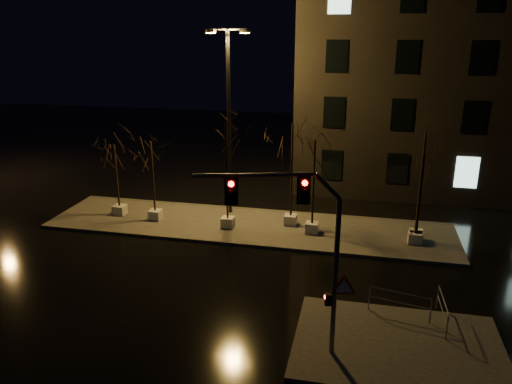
# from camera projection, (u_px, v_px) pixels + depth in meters

# --- Properties ---
(ground) EXTENTS (90.00, 90.00, 0.00)m
(ground) POSITION_uv_depth(u_px,v_px,m) (216.00, 278.00, 21.74)
(ground) COLOR black
(ground) RESTS_ON ground
(median) EXTENTS (22.00, 5.00, 0.15)m
(median) POSITION_uv_depth(u_px,v_px,m) (248.00, 226.00, 27.29)
(median) COLOR #403E39
(median) RESTS_ON ground
(sidewalk_corner) EXTENTS (7.00, 5.00, 0.15)m
(sidewalk_corner) POSITION_uv_depth(u_px,v_px,m) (398.00, 346.00, 16.93)
(sidewalk_corner) COLOR #403E39
(sidewalk_corner) RESTS_ON ground
(building) EXTENTS (25.00, 12.00, 15.00)m
(building) POSITION_uv_depth(u_px,v_px,m) (493.00, 74.00, 33.22)
(building) COLOR black
(building) RESTS_ON ground
(tree_0) EXTENTS (1.80, 1.80, 4.22)m
(tree_0) POSITION_uv_depth(u_px,v_px,m) (115.00, 161.00, 27.78)
(tree_0) COLOR silver
(tree_0) RESTS_ON median
(tree_1) EXTENTS (1.80, 1.80, 4.58)m
(tree_1) POSITION_uv_depth(u_px,v_px,m) (152.00, 159.00, 26.95)
(tree_1) COLOR silver
(tree_1) RESTS_ON median
(tree_2) EXTENTS (1.80, 1.80, 6.04)m
(tree_2) POSITION_uv_depth(u_px,v_px,m) (226.00, 144.00, 25.52)
(tree_2) COLOR silver
(tree_2) RESTS_ON median
(tree_3) EXTENTS (1.80, 1.80, 5.74)m
(tree_3) POSITION_uv_depth(u_px,v_px,m) (292.00, 147.00, 25.94)
(tree_3) COLOR silver
(tree_3) RESTS_ON median
(tree_4) EXTENTS (1.80, 1.80, 5.12)m
(tree_4) POSITION_uv_depth(u_px,v_px,m) (314.00, 161.00, 25.00)
(tree_4) COLOR silver
(tree_4) RESTS_ON median
(tree_5) EXTENTS (1.80, 1.80, 5.84)m
(tree_5) POSITION_uv_depth(u_px,v_px,m) (423.00, 157.00, 23.55)
(tree_5) COLOR silver
(tree_5) RESTS_ON median
(tree_6) EXTENTS (1.80, 1.80, 4.83)m
(tree_6) POSITION_uv_depth(u_px,v_px,m) (423.00, 171.00, 24.09)
(tree_6) COLOR silver
(tree_6) RESTS_ON median
(traffic_signal_mast) EXTENTS (4.94, 1.35, 6.20)m
(traffic_signal_mast) POSITION_uv_depth(u_px,v_px,m) (305.00, 239.00, 15.21)
(traffic_signal_mast) COLOR #55565C
(traffic_signal_mast) RESTS_ON sidewalk_corner
(streetlight_main) EXTENTS (2.54, 0.86, 10.23)m
(streetlight_main) POSITION_uv_depth(u_px,v_px,m) (229.00, 111.00, 27.30)
(streetlight_main) COLOR black
(streetlight_main) RESTS_ON median
(guard_rail_a) EXTENTS (2.23, 0.54, 0.98)m
(guard_rail_a) POSITION_uv_depth(u_px,v_px,m) (400.00, 300.00, 18.41)
(guard_rail_a) COLOR #55565C
(guard_rail_a) RESTS_ON sidewalk_corner
(guard_rail_b) EXTENTS (0.13, 2.10, 0.99)m
(guard_rail_b) POSITION_uv_depth(u_px,v_px,m) (442.00, 308.00, 17.94)
(guard_rail_b) COLOR #55565C
(guard_rail_b) RESTS_ON sidewalk_corner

